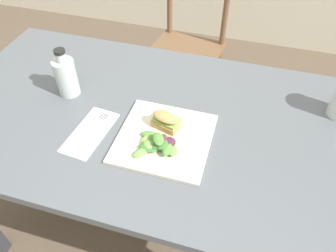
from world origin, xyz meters
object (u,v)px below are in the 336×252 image
Objects in this scene: dining_table at (149,140)px; fork_on_napkin at (93,128)px; chair_wooden_far at (186,49)px; sandwich_half_front at (166,120)px; plate_lunch at (164,138)px; bottle_cold_brew at (67,78)px.

dining_table is 0.22m from fork_on_napkin.
dining_table is 1.65× the size of chair_wooden_far.
chair_wooden_far reaches higher than sandwich_half_front.
chair_wooden_far is at bearing 85.98° from fork_on_napkin.
plate_lunch is (0.16, -0.97, 0.30)m from chair_wooden_far.
dining_table is 5.01× the size of plate_lunch.
plate_lunch is 0.06m from sandwich_half_front.
sandwich_half_front is (-0.01, 0.04, 0.03)m from plate_lunch.
fork_on_napkin is at bearing -163.31° from sandwich_half_front.
dining_table is 8.05× the size of bottle_cold_brew.
chair_wooden_far is 4.89× the size of bottle_cold_brew.
sandwich_half_front is at bearing -11.63° from bottle_cold_brew.
sandwich_half_front is 0.23m from fork_on_napkin.
chair_wooden_far is 0.95m from bottle_cold_brew.
dining_table is 0.18m from sandwich_half_front.
sandwich_half_front reaches higher than dining_table.
sandwich_half_front is at bearing -29.26° from dining_table.
plate_lunch is 0.23m from fork_on_napkin.
bottle_cold_brew is at bearing 137.70° from fork_on_napkin.
chair_wooden_far is 1.03m from plate_lunch.
plate_lunch is (0.09, -0.09, 0.13)m from dining_table.
plate_lunch is at bearing 5.63° from fork_on_napkin.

